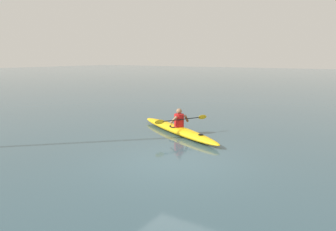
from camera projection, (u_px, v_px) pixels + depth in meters
ground_plane at (173, 162)px, 8.93m from camera, size 160.00×160.00×0.00m
kayak at (177, 130)px, 12.25m from camera, size 4.88×2.89×0.30m
kayaker at (179, 119)px, 12.05m from camera, size 1.09×2.08×0.71m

